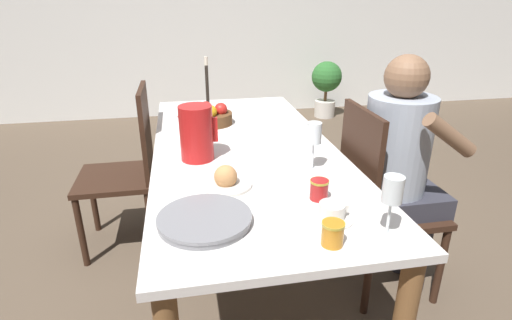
{
  "coord_description": "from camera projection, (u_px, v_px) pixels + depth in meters",
  "views": [
    {
      "loc": [
        -0.28,
        -1.78,
        1.42
      ],
      "look_at": [
        0.0,
        -0.29,
        0.78
      ],
      "focal_mm": 28.0,
      "sensor_mm": 36.0,
      "label": 1
    }
  ],
  "objects": [
    {
      "name": "teacup_across",
      "position": [
        200.0,
        132.0,
        2.06
      ],
      "size": [
        0.14,
        0.14,
        0.06
      ],
      "color": "silver",
      "rests_on": "dining_table"
    },
    {
      "name": "chair_person_side",
      "position": [
        378.0,
        199.0,
        1.92
      ],
      "size": [
        0.42,
        0.42,
        0.96
      ],
      "rotation": [
        0.0,
        0.0,
        -1.57
      ],
      "color": "#331E14",
      "rests_on": "ground_plane"
    },
    {
      "name": "dining_table",
      "position": [
        245.0,
        165.0,
        1.96
      ],
      "size": [
        0.86,
        1.91,
        0.73
      ],
      "color": "silver",
      "rests_on": "ground_plane"
    },
    {
      "name": "wall_back",
      "position": [
        199.0,
        5.0,
        4.63
      ],
      "size": [
        10.0,
        0.06,
        2.6
      ],
      "color": "white",
      "rests_on": "ground_plane"
    },
    {
      "name": "person_seated",
      "position": [
        402.0,
        160.0,
        1.86
      ],
      "size": [
        0.39,
        0.41,
        1.18
      ],
      "rotation": [
        0.0,
        0.0,
        -1.57
      ],
      "color": "#33333D",
      "rests_on": "ground_plane"
    },
    {
      "name": "bread_plate",
      "position": [
        226.0,
        180.0,
        1.52
      ],
      "size": [
        0.2,
        0.2,
        0.09
      ],
      "color": "silver",
      "rests_on": "dining_table"
    },
    {
      "name": "wine_glass_water",
      "position": [
        314.0,
        135.0,
        1.62
      ],
      "size": [
        0.06,
        0.06,
        0.2
      ],
      "color": "white",
      "rests_on": "dining_table"
    },
    {
      "name": "serving_tray",
      "position": [
        205.0,
        220.0,
        1.28
      ],
      "size": [
        0.3,
        0.3,
        0.03
      ],
      "color": "gray",
      "rests_on": "dining_table"
    },
    {
      "name": "fruit_bowl",
      "position": [
        212.0,
        116.0,
        2.25
      ],
      "size": [
        0.23,
        0.23,
        0.12
      ],
      "color": "brown",
      "rests_on": "dining_table"
    },
    {
      "name": "wine_glass_juice",
      "position": [
        392.0,
        193.0,
        1.17
      ],
      "size": [
        0.06,
        0.06,
        0.2
      ],
      "color": "white",
      "rests_on": "dining_table"
    },
    {
      "name": "potted_plant",
      "position": [
        326.0,
        83.0,
        4.83
      ],
      "size": [
        0.36,
        0.36,
        0.68
      ],
      "color": "beige",
      "rests_on": "ground_plane"
    },
    {
      "name": "jam_jar_red",
      "position": [
        319.0,
        189.0,
        1.42
      ],
      "size": [
        0.07,
        0.07,
        0.07
      ],
      "color": "#A81E1E",
      "rests_on": "dining_table"
    },
    {
      "name": "candlestick_tall",
      "position": [
        207.0,
        91.0,
        2.43
      ],
      "size": [
        0.06,
        0.06,
        0.34
      ],
      "color": "black",
      "rests_on": "dining_table"
    },
    {
      "name": "ground_plane",
      "position": [
        246.0,
        271.0,
        2.21
      ],
      "size": [
        20.0,
        20.0,
        0.0
      ],
      "primitive_type": "plane",
      "color": "brown"
    },
    {
      "name": "jam_jar_amber",
      "position": [
        333.0,
        233.0,
        1.16
      ],
      "size": [
        0.07,
        0.07,
        0.07
      ],
      "color": "#C67A1E",
      "rests_on": "dining_table"
    },
    {
      "name": "red_pitcher",
      "position": [
        196.0,
        133.0,
        1.74
      ],
      "size": [
        0.17,
        0.15,
        0.24
      ],
      "color": "red",
      "rests_on": "dining_table"
    },
    {
      "name": "teacup_near_person",
      "position": [
        332.0,
        213.0,
        1.3
      ],
      "size": [
        0.14,
        0.14,
        0.06
      ],
      "color": "silver",
      "rests_on": "dining_table"
    },
    {
      "name": "chair_opposite",
      "position": [
        128.0,
        167.0,
        2.28
      ],
      "size": [
        0.42,
        0.42,
        0.96
      ],
      "rotation": [
        0.0,
        0.0,
        1.57
      ],
      "color": "#331E14",
      "rests_on": "ground_plane"
    }
  ]
}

